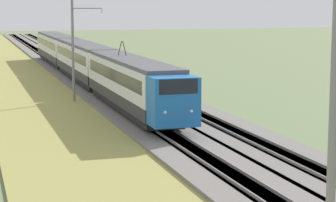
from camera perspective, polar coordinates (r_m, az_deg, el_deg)
ballast_main at (r=57.91m, az=-5.80°, el=0.67°), size 240.00×4.40×0.30m
ballast_adjacent at (r=58.83m, az=-1.90°, el=0.83°), size 240.00×4.40×0.30m
track_main at (r=57.91m, az=-5.80°, el=0.68°), size 240.00×1.57×0.45m
track_adjacent at (r=58.83m, az=-1.90°, el=0.84°), size 240.00×1.57×0.45m
grass_verge at (r=57.15m, az=-11.00°, el=0.37°), size 240.00×9.13×0.12m
passenger_train at (r=66.65m, az=-7.38°, el=3.62°), size 61.96×2.84×5.16m
catenary_mast_near at (r=15.84m, az=14.31°, el=-3.93°), size 0.22×2.56×8.80m
catenary_mast_mid at (r=53.12m, az=-8.21°, el=4.54°), size 0.22×2.56×8.50m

